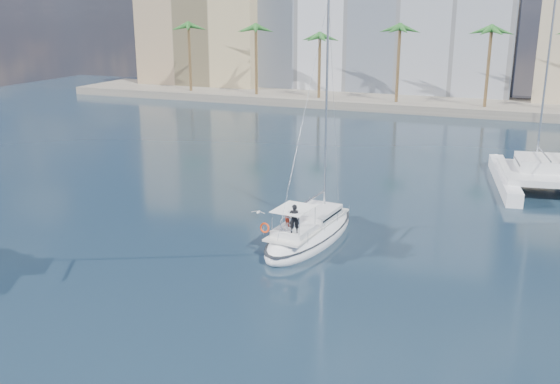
% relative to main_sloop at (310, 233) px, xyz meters
% --- Properties ---
extents(ground, '(160.00, 160.00, 0.00)m').
position_rel_main_sloop_xyz_m(ground, '(0.07, -3.24, -0.50)').
color(ground, black).
rests_on(ground, ground).
extents(quay, '(120.00, 14.00, 1.20)m').
position_rel_main_sloop_xyz_m(quay, '(0.07, 57.76, 0.10)').
color(quay, gray).
rests_on(quay, ground).
extents(building_modern, '(42.00, 16.00, 28.00)m').
position_rel_main_sloop_xyz_m(building_modern, '(-11.93, 69.76, 13.50)').
color(building_modern, silver).
rests_on(building_modern, ground).
extents(building_tan_left, '(22.00, 14.00, 22.00)m').
position_rel_main_sloop_xyz_m(building_tan_left, '(-41.93, 65.76, 10.50)').
color(building_tan_left, tan).
rests_on(building_tan_left, ground).
extents(palm_left, '(3.60, 3.60, 12.30)m').
position_rel_main_sloop_xyz_m(palm_left, '(-33.93, 53.76, 9.78)').
color(palm_left, brown).
rests_on(palm_left, ground).
extents(palm_centre, '(3.60, 3.60, 12.30)m').
position_rel_main_sloop_xyz_m(palm_centre, '(0.07, 53.76, 9.78)').
color(palm_centre, brown).
rests_on(palm_centre, ground).
extents(main_sloop, '(4.38, 10.70, 15.47)m').
position_rel_main_sloop_xyz_m(main_sloop, '(0.00, 0.00, 0.00)').
color(main_sloop, white).
rests_on(main_sloop, ground).
extents(catamaran, '(8.63, 13.99, 18.95)m').
position_rel_main_sloop_xyz_m(catamaran, '(13.37, 18.41, 0.67)').
color(catamaran, white).
rests_on(catamaran, ground).
extents(seagull, '(1.04, 0.45, 0.19)m').
position_rel_main_sloop_xyz_m(seagull, '(-4.81, 2.82, -0.11)').
color(seagull, silver).
rests_on(seagull, ground).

